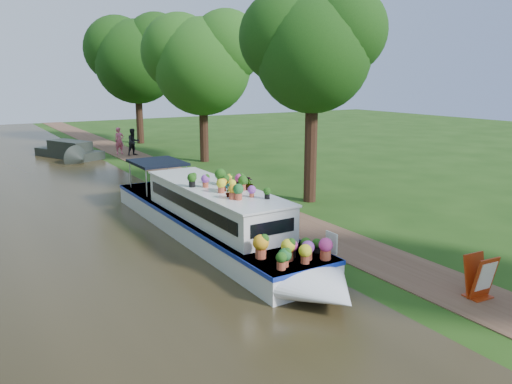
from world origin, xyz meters
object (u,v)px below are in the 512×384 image
Objects in this scene: plant_boat at (215,217)px; second_boat at (70,151)px; pedestrian_dark at (133,142)px; pedestrian_pink at (119,141)px; sandwich_board at (480,279)px.

second_boat is (-0.37, 20.69, -0.38)m from plant_boat.
plant_boat reaches higher than second_boat.
pedestrian_dark is (3.63, 19.50, 0.10)m from plant_boat.
pedestrian_dark is (4.00, -1.19, 0.48)m from second_boat.
pedestrian_pink is 1.01× the size of pedestrian_dark.
plant_boat reaches higher than pedestrian_dark.
plant_boat is 7.30× the size of pedestrian_dark.
sandwich_board is 0.57× the size of pedestrian_pink.
pedestrian_dark is at bearing -70.04° from pedestrian_pink.
plant_boat is 20.82m from pedestrian_pink.
second_boat is at bearing 91.04° from plant_boat.
pedestrian_pink is (-0.57, 27.95, 0.45)m from sandwich_board.
pedestrian_dark is (0.09, 26.84, 0.44)m from sandwich_board.
pedestrian_pink is 1.28m from pedestrian_dark.
plant_boat is 19.83m from pedestrian_dark.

